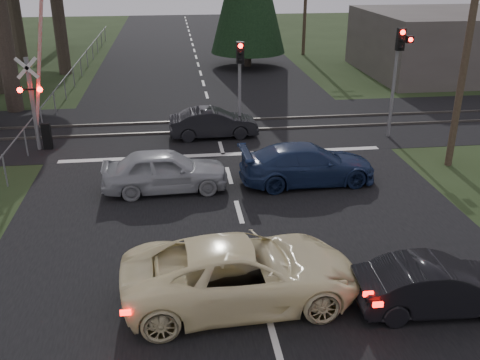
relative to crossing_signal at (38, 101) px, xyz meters
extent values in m
plane|color=#233216|center=(7.27, -9.79, -2.06)|extent=(120.00, 120.00, 0.00)
cube|color=black|center=(7.27, 0.21, -2.05)|extent=(14.00, 100.00, 0.01)
cube|color=black|center=(7.27, 2.21, -2.05)|extent=(120.00, 8.00, 0.01)
cube|color=silver|center=(7.27, -1.59, -2.05)|extent=(13.00, 0.35, 0.00)
cube|color=#59544C|center=(7.27, 1.41, -2.01)|extent=(120.00, 0.12, 0.10)
cube|color=#59544C|center=(7.27, 3.01, -2.01)|extent=(120.00, 0.12, 0.10)
cylinder|color=slate|center=(-0.23, 0.01, -0.16)|extent=(0.18, 0.18, 3.80)
cube|color=white|center=(-0.23, -0.09, 1.34)|extent=(0.88, 0.03, 0.88)
cube|color=white|center=(-0.23, -0.09, 1.34)|extent=(0.88, 0.03, 0.88)
cube|color=black|center=(-0.23, -0.07, 0.49)|extent=(0.90, 0.06, 0.06)
sphere|color=#FF0C07|center=(-0.61, -0.14, 0.49)|extent=(0.22, 0.22, 0.22)
sphere|color=#FF0C07|center=(0.15, -0.14, 0.49)|extent=(0.22, 0.22, 0.22)
cube|color=black|center=(0.12, 0.01, -1.51)|extent=(0.35, 0.25, 1.10)
cube|color=red|center=(0.32, 0.01, 1.94)|extent=(1.16, 0.10, 5.93)
cylinder|color=slate|center=(14.77, -0.19, -0.16)|extent=(0.14, 0.14, 3.80)
cube|color=black|center=(14.77, -0.37, 2.19)|extent=(0.32, 0.24, 0.90)
sphere|color=#FF0C07|center=(14.77, -0.50, 2.49)|extent=(0.20, 0.20, 0.20)
sphere|color=black|center=(14.77, -0.50, 2.19)|extent=(0.18, 0.18, 0.18)
sphere|color=black|center=(14.77, -0.50, 1.89)|extent=(0.18, 0.18, 0.18)
cube|color=black|center=(15.15, -0.37, 2.19)|extent=(0.28, 0.22, 0.28)
sphere|color=#FF0C07|center=(15.15, -0.49, 2.19)|extent=(0.18, 0.18, 0.18)
cylinder|color=slate|center=(8.27, 1.01, -0.46)|extent=(0.14, 0.14, 3.20)
cube|color=black|center=(8.27, 0.83, 1.59)|extent=(0.32, 0.24, 0.90)
sphere|color=#FF0C07|center=(8.27, 0.70, 1.89)|extent=(0.20, 0.20, 0.20)
sphere|color=black|center=(8.27, 0.70, 1.59)|extent=(0.18, 0.18, 0.18)
sphere|color=black|center=(8.27, 0.70, 1.29)|extent=(0.18, 0.18, 0.18)
cylinder|color=#4C3D2D|center=(15.77, -3.79, 2.44)|extent=(0.26, 0.26, 9.00)
cylinder|color=#473D33|center=(-2.73, 6.21, 0.87)|extent=(0.83, 0.83, 5.85)
cylinder|color=#473D33|center=(-1.73, 15.21, 0.64)|extent=(0.80, 0.80, 5.40)
cylinder|color=#473D33|center=(-5.73, 20.21, 1.32)|extent=(0.89, 0.89, 6.75)
cylinder|color=#473D33|center=(-3.73, 26.21, 0.64)|extent=(0.80, 0.80, 5.40)
cylinder|color=#473D33|center=(10.77, 16.21, -1.06)|extent=(0.50, 0.50, 2.00)
cube|color=#59514C|center=(25.27, 12.21, -0.06)|extent=(14.00, 10.00, 4.00)
imported|color=#F8EAB2|center=(6.77, -11.39, -1.29)|extent=(5.64, 2.82, 1.53)
imported|color=black|center=(11.11, -12.27, -1.44)|extent=(3.78, 1.44, 1.23)
imported|color=#9EA2A6|center=(4.99, -4.79, -1.33)|extent=(4.30, 1.84, 1.45)
imported|color=#19284D|center=(9.96, -4.74, -1.36)|extent=(4.86, 2.14, 1.39)
imported|color=black|center=(7.07, 0.71, -1.42)|extent=(3.90, 1.50, 1.27)
camera|label=1|loc=(5.41, -21.79, 5.54)|focal=40.00mm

